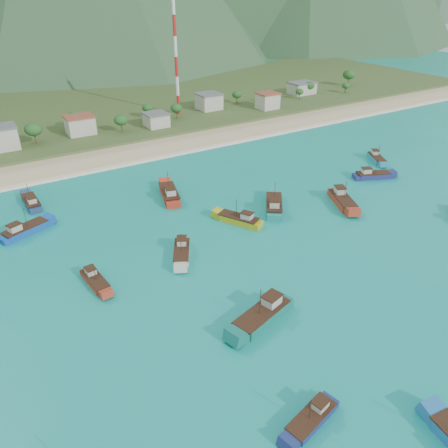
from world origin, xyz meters
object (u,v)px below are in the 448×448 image
boat_4 (25,231)px  boat_6 (239,220)px  boat_9 (170,195)px  boat_22 (376,159)px  boat_10 (182,252)px  boat_15 (342,201)px  boat_21 (31,203)px  boat_12 (263,316)px  radio_tower (176,57)px  boat_25 (95,281)px  boat_11 (372,176)px  boat_14 (274,206)px  boat_3 (312,419)px

boat_4 → boat_6: 47.89m
boat_4 → boat_9: bearing=68.1°
boat_4 → boat_22: 101.87m
boat_10 → boat_4: bearing=-16.4°
boat_15 → boat_21: size_ratio=1.21×
boat_12 → boat_22: bearing=-76.9°
radio_tower → boat_15: 94.94m
boat_21 → boat_25: 40.20m
boat_11 → boat_15: size_ratio=0.88×
boat_4 → boat_14: bearing=48.5°
boat_12 → boat_14: size_ratio=1.06×
boat_6 → boat_12: 33.22m
boat_6 → boat_12: (-14.96, -29.66, 0.19)m
boat_6 → boat_11: boat_6 is taller
boat_11 → boat_9: bearing=-85.7°
boat_15 → boat_22: bearing=-128.3°
radio_tower → boat_10: bearing=-116.2°
boat_3 → boat_6: (20.95, 48.37, 0.20)m
boat_21 → boat_11: bearing=-22.4°
boat_3 → boat_25: 45.43m
boat_11 → boat_14: bearing=-65.6°
boat_3 → boat_4: bearing=4.9°
boat_10 → boat_15: boat_15 is taller
boat_9 → boat_15: size_ratio=1.04×
boat_4 → boat_10: 36.48m
boat_3 → boat_4: (-22.21, 69.14, 0.24)m
boat_4 → boat_9: 35.18m
boat_9 → boat_15: (35.34, -25.93, -0.04)m
boat_9 → boat_10: bearing=-94.6°
radio_tower → boat_9: (-35.82, -66.28, -22.60)m
boat_6 → boat_21: size_ratio=1.05×
boat_3 → boat_6: bearing=-36.3°
boat_3 → boat_15: (48.31, 43.02, 0.36)m
boat_9 → boat_25: 37.80m
boat_3 → boat_21: bearing=-0.5°
boat_11 → boat_25: size_ratio=1.21×
boat_9 → boat_10: size_ratio=1.27×
radio_tower → boat_6: (-27.84, -86.85, -22.80)m
boat_15 → boat_11: bearing=-134.7°
boat_3 → boat_12: bearing=-30.6°
boat_4 → boat_14: size_ratio=0.94×
boat_10 → boat_25: (-17.96, -0.13, -0.13)m
boat_25 → boat_4: bearing=-79.2°
boat_15 → boat_25: 62.86m
boat_4 → radio_tower: bearing=111.3°
boat_15 → boat_14: bearing=2.2°
boat_22 → boat_14: bearing=39.9°
boat_3 → boat_6: size_ratio=0.84×
boat_4 → boat_10: size_ratio=1.11×
boat_9 → boat_22: (66.20, -9.78, -0.29)m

